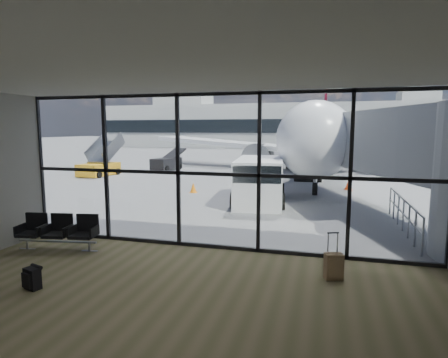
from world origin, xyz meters
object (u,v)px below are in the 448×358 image
at_px(suitcase, 334,266).
at_px(backpack, 32,278).
at_px(service_van, 260,180).
at_px(seating_row, 59,230).
at_px(airliner, 322,135).
at_px(mobile_stairs, 100,167).
at_px(belt_loader, 167,163).

bearing_deg(suitcase, backpack, -179.86).
distance_m(suitcase, service_van, 9.18).
xyz_separation_m(seating_row, airliner, (7.05, 25.42, 2.35)).
bearing_deg(service_van, airliner, 74.53).
xyz_separation_m(backpack, mobile_stairs, (-10.24, 18.05, 0.36)).
relative_size(service_van, belt_loader, 1.25).
distance_m(suitcase, airliner, 25.83).
bearing_deg(seating_row, backpack, -72.02).
relative_size(suitcase, airliner, 0.03).
xyz_separation_m(seating_row, service_van, (4.44, 8.29, 0.51)).
distance_m(seating_row, mobile_stairs, 17.90).
distance_m(service_van, belt_loader, 15.79).
relative_size(backpack, airliner, 0.01).
bearing_deg(mobile_stairs, service_van, -23.36).
bearing_deg(service_van, mobile_stairs, 144.83).
xyz_separation_m(suitcase, mobile_stairs, (-16.59, 15.79, 0.28)).
xyz_separation_m(seating_row, mobile_stairs, (-8.93, 15.52, 0.05)).
relative_size(airliner, mobile_stairs, 9.81).
distance_m(backpack, belt_loader, 24.01).
bearing_deg(service_van, belt_loader, 122.83).
xyz_separation_m(backpack, belt_loader, (-6.94, 22.99, 0.34)).
bearing_deg(backpack, seating_row, 133.56).
distance_m(airliner, service_van, 17.42).
distance_m(backpack, airliner, 28.66).
height_order(seating_row, backpack, seating_row).
distance_m(airliner, belt_loader, 13.81).
bearing_deg(suitcase, belt_loader, 103.21).
relative_size(backpack, suitcase, 0.48).
height_order(backpack, service_van, service_van).
bearing_deg(seating_row, suitcase, -11.40).
relative_size(suitcase, service_van, 0.22).
xyz_separation_m(backpack, airliner, (5.75, 27.95, 2.66)).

